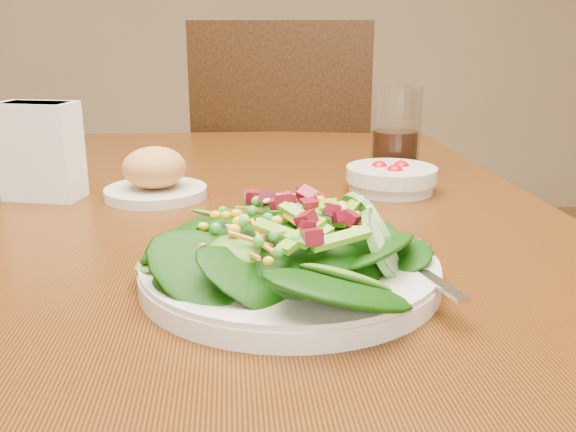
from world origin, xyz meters
name	(u,v)px	position (x,y,z in m)	size (l,w,h in m)	color
dining_table	(242,280)	(0.00, 0.00, 0.65)	(0.90, 1.40, 0.75)	#582C0E
chair_far	(286,199)	(0.14, 0.85, 0.54)	(0.55, 0.55, 1.01)	#311C0C
salad_plate	(300,252)	(0.06, -0.26, 0.78)	(0.30, 0.30, 0.09)	silver
bread_plate	(155,177)	(-0.13, 0.10, 0.78)	(0.15, 0.15, 0.08)	silver
tomato_bowl	(391,178)	(0.24, 0.10, 0.77)	(0.14, 0.14, 0.05)	silver
drinking_glass	(395,137)	(0.28, 0.23, 0.81)	(0.09, 0.09, 0.15)	silver
napkin_holder	(41,148)	(-0.29, 0.11, 0.83)	(0.12, 0.09, 0.14)	white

